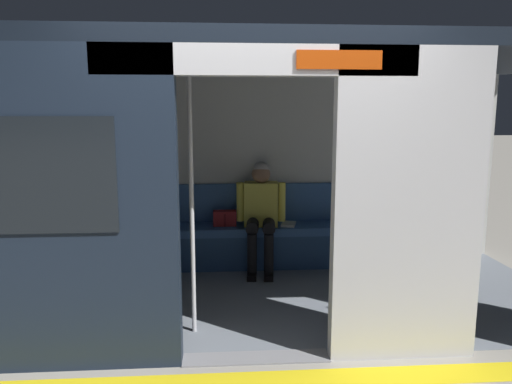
{
  "coord_description": "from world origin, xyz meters",
  "views": [
    {
      "loc": [
        0.23,
        3.27,
        1.79
      ],
      "look_at": [
        -0.08,
        -1.18,
        1.03
      ],
      "focal_mm": 34.13,
      "sensor_mm": 36.0,
      "label": 1
    }
  ],
  "objects_px": {
    "person_seated": "(261,208)",
    "handbag": "(225,218)",
    "bench_seat": "(243,236)",
    "book": "(289,224)",
    "train_car": "(238,139)",
    "grab_pole_door": "(192,200)"
  },
  "relations": [
    {
      "from": "person_seated",
      "to": "book",
      "type": "bearing_deg",
      "value": -167.74
    },
    {
      "from": "book",
      "to": "grab_pole_door",
      "type": "distance_m",
      "value": 2.01
    },
    {
      "from": "person_seated",
      "to": "grab_pole_door",
      "type": "bearing_deg",
      "value": 66.89
    },
    {
      "from": "bench_seat",
      "to": "grab_pole_door",
      "type": "distance_m",
      "value": 1.84
    },
    {
      "from": "person_seated",
      "to": "train_car",
      "type": "bearing_deg",
      "value": 72.71
    },
    {
      "from": "train_car",
      "to": "person_seated",
      "type": "height_order",
      "value": "train_car"
    },
    {
      "from": "train_car",
      "to": "grab_pole_door",
      "type": "relative_size",
      "value": 2.93
    },
    {
      "from": "train_car",
      "to": "book",
      "type": "relative_size",
      "value": 29.09
    },
    {
      "from": "train_car",
      "to": "book",
      "type": "xyz_separation_m",
      "value": [
        -0.6,
        -0.97,
        -1.03
      ]
    },
    {
      "from": "person_seated",
      "to": "handbag",
      "type": "distance_m",
      "value": 0.44
    },
    {
      "from": "person_seated",
      "to": "book",
      "type": "height_order",
      "value": "person_seated"
    },
    {
      "from": "bench_seat",
      "to": "book",
      "type": "bearing_deg",
      "value": -177.89
    },
    {
      "from": "bench_seat",
      "to": "book",
      "type": "height_order",
      "value": "book"
    },
    {
      "from": "handbag",
      "to": "book",
      "type": "relative_size",
      "value": 1.18
    },
    {
      "from": "handbag",
      "to": "grab_pole_door",
      "type": "bearing_deg",
      "value": 81.07
    },
    {
      "from": "bench_seat",
      "to": "handbag",
      "type": "bearing_deg",
      "value": -17.88
    },
    {
      "from": "bench_seat",
      "to": "grab_pole_door",
      "type": "xyz_separation_m",
      "value": [
        0.47,
        1.62,
        0.73
      ]
    },
    {
      "from": "bench_seat",
      "to": "handbag",
      "type": "xyz_separation_m",
      "value": [
        0.21,
        -0.07,
        0.2
      ]
    },
    {
      "from": "train_car",
      "to": "handbag",
      "type": "height_order",
      "value": "train_car"
    },
    {
      "from": "train_car",
      "to": "book",
      "type": "height_order",
      "value": "train_car"
    },
    {
      "from": "person_seated",
      "to": "handbag",
      "type": "relative_size",
      "value": 4.64
    },
    {
      "from": "grab_pole_door",
      "to": "book",
      "type": "bearing_deg",
      "value": -121.23
    }
  ]
}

